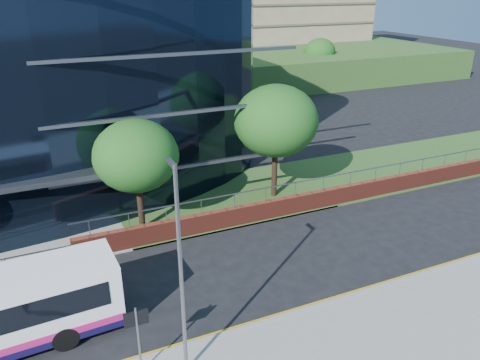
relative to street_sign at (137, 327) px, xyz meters
name	(u,v)px	position (x,y,z in m)	size (l,w,h in m)	color
grass_verge	(362,172)	(19.50, 12.59, -2.09)	(36.00, 8.00, 0.12)	#2D511E
retaining_wall	(349,194)	(15.50, 8.89, -1.54)	(34.00, 0.40, 2.11)	maroon
street_sign	(137,327)	(0.00, 0.00, 0.00)	(0.85, 0.09, 2.80)	slate
tree_far_c	(136,156)	(2.50, 10.59, 2.39)	(4.62, 4.62, 6.51)	black
tree_far_d	(276,121)	(11.50, 11.59, 3.04)	(5.28, 5.28, 7.44)	black
tree_dist_e	(219,58)	(19.50, 41.59, 2.39)	(4.62, 4.62, 6.51)	black
tree_dist_f	(320,52)	(35.50, 43.59, 2.06)	(4.29, 4.29, 6.05)	black
streetlight_east	(181,269)	(1.50, -0.59, 2.29)	(0.15, 0.77, 8.00)	slate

